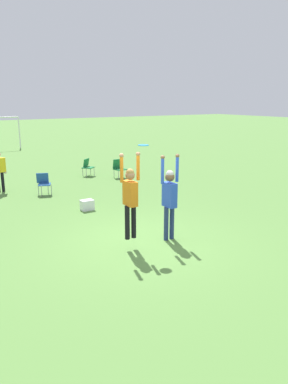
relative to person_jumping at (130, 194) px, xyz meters
name	(u,v)px	position (x,y,z in m)	size (l,w,h in m)	color
ground_plane	(142,243)	(0.46, 0.18, -1.39)	(120.00, 120.00, 0.00)	#56843D
person_jumping	(130,194)	(0.00, 0.00, 0.00)	(0.55, 0.40, 2.11)	black
person_defending	(170,195)	(1.17, 0.01, -0.19)	(0.56, 0.41, 2.25)	navy
frisbee	(143,145)	(0.47, 0.15, 1.12)	(0.27, 0.27, 0.02)	#2D9EDB
camping_chair_0	(87,166)	(2.89, 8.88, -0.91)	(0.68, 0.75, 0.80)	gray
camping_chair_1	(44,182)	(-0.05, 6.44, -0.90)	(0.58, 0.63, 0.83)	gray
camping_chair_2	(119,167)	(3.95, 7.67, -0.89)	(0.55, 0.59, 0.86)	gray
cooler_box	(87,205)	(0.48, 3.64, -1.22)	(0.42, 0.31, 0.34)	white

